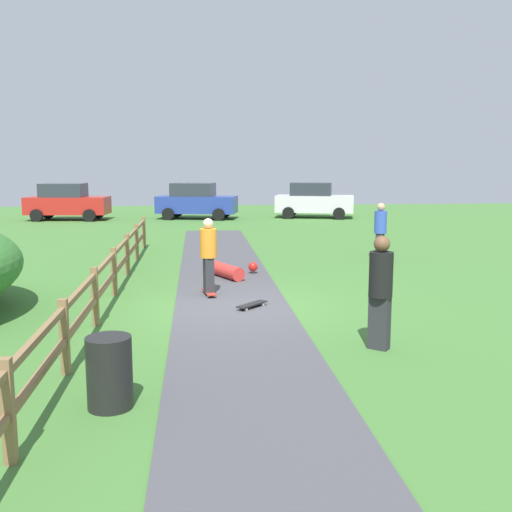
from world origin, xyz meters
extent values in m
plane|color=#427533|center=(0.00, 0.00, 0.00)|extent=(60.00, 60.00, 0.00)
cube|color=#47474C|center=(0.00, 0.00, 0.01)|extent=(2.40, 28.00, 0.02)
cube|color=olive|center=(-2.60, -6.43, 0.55)|extent=(0.12, 0.12, 1.10)
cube|color=olive|center=(-2.60, -3.86, 0.55)|extent=(0.12, 0.12, 1.10)
cube|color=olive|center=(-2.60, -1.29, 0.55)|extent=(0.12, 0.12, 1.10)
cube|color=olive|center=(-2.60, 1.29, 0.55)|extent=(0.12, 0.12, 1.10)
cube|color=olive|center=(-2.60, 3.86, 0.55)|extent=(0.12, 0.12, 1.10)
cube|color=olive|center=(-2.60, 6.43, 0.55)|extent=(0.12, 0.12, 1.10)
cube|color=olive|center=(-2.60, 9.00, 0.55)|extent=(0.12, 0.12, 1.10)
cube|color=olive|center=(-2.60, 0.00, 0.50)|extent=(0.08, 18.00, 0.09)
cube|color=olive|center=(-2.60, 0.00, 0.95)|extent=(0.08, 18.00, 0.09)
cylinder|color=black|center=(-1.80, -5.11, 0.45)|extent=(0.56, 0.56, 0.90)
cube|color=#B23326|center=(-0.46, 1.03, 0.09)|extent=(0.33, 0.82, 0.02)
cylinder|color=silver|center=(-0.59, 1.29, 0.05)|extent=(0.04, 0.06, 0.06)
cylinder|color=silver|center=(-0.44, 1.32, 0.05)|extent=(0.04, 0.06, 0.06)
cylinder|color=silver|center=(-0.49, 0.74, 0.05)|extent=(0.04, 0.06, 0.06)
cylinder|color=silver|center=(-0.34, 0.77, 0.05)|extent=(0.04, 0.06, 0.06)
cube|color=#2D2D33|center=(-0.46, 1.03, 0.49)|extent=(0.25, 0.35, 0.78)
cylinder|color=orange|center=(-0.46, 1.03, 1.21)|extent=(0.44, 0.44, 0.65)
sphere|color=beige|center=(-0.46, 1.03, 1.65)|extent=(0.23, 0.23, 0.23)
cylinder|color=red|center=(-0.04, 3.17, 0.20)|extent=(1.03, 1.58, 0.36)
sphere|color=red|center=(0.78, 3.58, 0.20)|extent=(0.26, 0.26, 0.26)
cube|color=black|center=(0.40, -0.26, 0.09)|extent=(0.70, 0.72, 0.02)
cylinder|color=silver|center=(0.26, -0.52, 0.05)|extent=(0.06, 0.06, 0.06)
cylinder|color=silver|center=(0.15, -0.41, 0.05)|extent=(0.06, 0.06, 0.06)
cylinder|color=silver|center=(0.65, -0.11, 0.05)|extent=(0.06, 0.06, 0.06)
cylinder|color=silver|center=(0.54, -0.01, 0.05)|extent=(0.06, 0.06, 0.06)
cube|color=#2D2D33|center=(2.20, -3.15, 0.43)|extent=(0.37, 0.36, 0.87)
cylinder|color=black|center=(2.20, -3.15, 1.23)|extent=(0.53, 0.53, 0.72)
sphere|color=brown|center=(2.20, -3.15, 1.72)|extent=(0.26, 0.26, 0.26)
cube|color=#2D2D33|center=(4.94, 5.64, 0.41)|extent=(0.34, 0.38, 0.83)
cylinder|color=blue|center=(4.94, 5.64, 1.17)|extent=(0.52, 0.52, 0.69)
sphere|color=tan|center=(4.94, 5.64, 1.64)|extent=(0.25, 0.25, 0.25)
cube|color=#283D99|center=(-0.71, 19.89, 0.77)|extent=(4.48, 2.61, 0.90)
cube|color=#2D333D|center=(-0.91, 19.93, 1.57)|extent=(2.50, 2.02, 0.70)
cylinder|color=black|center=(0.80, 20.44, 0.32)|extent=(0.68, 0.38, 0.64)
cylinder|color=black|center=(0.40, 18.72, 0.32)|extent=(0.68, 0.38, 0.64)
cylinder|color=black|center=(-1.83, 21.05, 0.32)|extent=(0.68, 0.38, 0.64)
cylinder|color=black|center=(-2.23, 19.34, 0.32)|extent=(0.68, 0.38, 0.64)
cube|color=silver|center=(5.70, 19.89, 0.77)|extent=(4.50, 2.72, 0.90)
cube|color=#2D333D|center=(5.51, 19.94, 1.57)|extent=(2.53, 2.07, 0.70)
cylinder|color=black|center=(7.23, 20.39, 0.32)|extent=(0.68, 0.40, 0.64)
cylinder|color=black|center=(6.78, 18.69, 0.32)|extent=(0.68, 0.40, 0.64)
cylinder|color=black|center=(4.62, 21.08, 0.32)|extent=(0.68, 0.40, 0.64)
cylinder|color=black|center=(4.17, 19.38, 0.32)|extent=(0.68, 0.40, 0.64)
cube|color=red|center=(-7.47, 19.89, 0.77)|extent=(4.34, 2.09, 0.90)
cube|color=#2D333D|center=(-7.67, 19.91, 1.57)|extent=(2.34, 1.76, 0.70)
cylinder|color=black|center=(-6.05, 20.64, 0.32)|extent=(0.66, 0.30, 0.64)
cylinder|color=black|center=(-6.21, 18.89, 0.32)|extent=(0.66, 0.30, 0.64)
cylinder|color=black|center=(-8.74, 20.89, 0.32)|extent=(0.66, 0.30, 0.64)
cylinder|color=black|center=(-8.90, 19.14, 0.32)|extent=(0.66, 0.30, 0.64)
camera|label=1|loc=(-0.70, -12.23, 2.99)|focal=41.79mm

